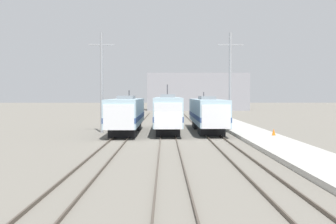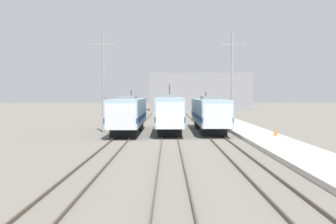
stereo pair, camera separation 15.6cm
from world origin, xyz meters
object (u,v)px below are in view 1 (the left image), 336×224
catenary_tower_right (230,80)px  locomotive_far_right (207,113)px  locomotive_center (168,112)px  catenary_tower_left (102,80)px  locomotive_far_left (126,114)px  traffic_cone (274,132)px

catenary_tower_right → locomotive_far_right: bearing=144.6°
locomotive_center → catenary_tower_left: bearing=-170.2°
locomotive_far_left → traffic_cone: (14.11, -6.37, -1.41)m
catenary_tower_left → traffic_cone: size_ratio=17.05×
locomotive_far_right → traffic_cone: 10.39m
locomotive_far_right → traffic_cone: size_ratio=30.41×
traffic_cone → locomotive_far_right: bearing=121.2°
catenary_tower_right → catenary_tower_left: bearing=180.0°
locomotive_center → catenary_tower_left: size_ratio=1.79×
locomotive_far_left → catenary_tower_right: catenary_tower_right is taller
locomotive_far_left → traffic_cone: locomotive_far_left is taller
locomotive_far_right → catenary_tower_right: (2.32, -1.65, 3.57)m
locomotive_far_left → catenary_tower_right: size_ratio=1.60×
catenary_tower_left → locomotive_far_left: bearing=-16.6°
locomotive_far_left → locomotive_far_right: (8.78, 2.44, -0.03)m
locomotive_far_right → catenary_tower_left: size_ratio=1.78×
locomotive_center → catenary_tower_right: 7.65m
locomotive_far_left → traffic_cone: bearing=-24.3°
locomotive_far_right → catenary_tower_left: 12.08m
locomotive_far_left → catenary_tower_right: 11.67m
catenary_tower_left → locomotive_center: bearing=9.8°
locomotive_far_right → catenary_tower_left: bearing=-171.8°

